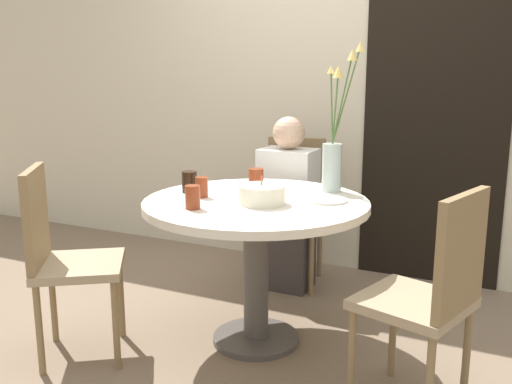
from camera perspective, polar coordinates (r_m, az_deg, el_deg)
ground_plane at (r=3.06m, az=0.00°, el=-14.65°), size 16.00×16.00×0.00m
wall_back at (r=3.96m, az=8.42°, el=10.91°), size 8.00×0.05×2.60m
doorway_panel at (r=3.80m, az=17.38°, el=6.28°), size 0.90×0.01×2.05m
dining_table at (r=2.84m, az=0.00°, el=-3.62°), size 1.11×1.11×0.75m
chair_far_back at (r=3.74m, az=3.72°, el=-0.86°), size 0.47×0.47×0.94m
chair_near_front at (r=2.87m, az=-18.89°, el=-5.61°), size 0.56×0.56×0.94m
chair_left_flank at (r=2.37m, az=17.22°, el=-9.31°), size 0.50×0.50×0.94m
birthday_cake at (r=2.71m, az=0.57°, el=-0.26°), size 0.22×0.22×0.13m
flower_vase at (r=2.98m, az=7.83°, el=4.21°), size 0.20×0.13×0.76m
side_plate at (r=2.80m, az=7.12°, el=-0.80°), size 0.20×0.20×0.01m
drink_glass_0 at (r=2.86m, az=-5.46°, el=0.49°), size 0.06×0.06×0.10m
drink_glass_1 at (r=2.98m, az=-6.67°, el=1.00°), size 0.08×0.08×0.11m
drink_glass_2 at (r=2.98m, az=-0.00°, el=1.20°), size 0.08×0.08×0.12m
drink_glass_3 at (r=2.63m, az=-6.35°, el=-0.52°), size 0.07×0.07×0.11m
person_boy at (r=3.59m, az=3.21°, el=-1.74°), size 0.34×0.24×1.10m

